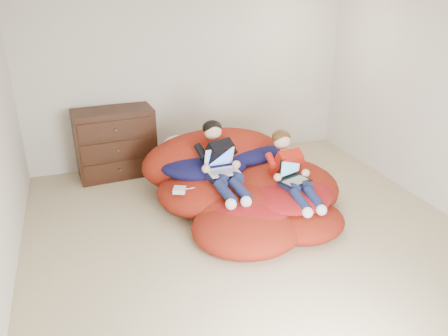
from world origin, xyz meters
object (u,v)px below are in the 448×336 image
dresser (116,143)px  younger_boy (290,168)px  beanbag_pile (243,186)px  older_boy (220,159)px  laptop_white (222,165)px  laptop_black (293,174)px

dresser → younger_boy: size_ratio=1.07×
beanbag_pile → older_boy: size_ratio=2.17×
older_boy → dresser: bearing=126.3°
beanbag_pile → younger_boy: (0.45, -0.39, 0.36)m
dresser → beanbag_pile: 2.08m
younger_boy → laptop_white: younger_boy is taller
dresser → beanbag_pile: dresser is taller
beanbag_pile → laptop_white: (-0.31, -0.07, 0.37)m
older_boy → laptop_black: size_ratio=2.73×
laptop_white → beanbag_pile: bearing=13.0°
beanbag_pile → laptop_white: 0.49m
beanbag_pile → laptop_white: size_ratio=6.61×
older_boy → laptop_black: older_boy is taller
dresser → beanbag_pile: (1.42, -1.50, -0.23)m
older_boy → younger_boy: 0.86m
beanbag_pile → older_boy: bearing=-179.5°
younger_boy → laptop_white: bearing=157.3°
dresser → laptop_white: 1.93m
beanbag_pile → younger_boy: size_ratio=2.28×
laptop_white → dresser: bearing=125.1°
younger_boy → laptop_black: 0.09m
younger_boy → beanbag_pile: bearing=138.9°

